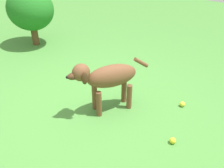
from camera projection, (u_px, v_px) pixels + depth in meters
ground at (92, 107)px, 2.92m from camera, size 14.00×14.00×0.00m
dog at (107, 78)px, 2.66m from camera, size 0.52×0.90×0.67m
tennis_ball_0 at (173, 141)px, 2.39m from camera, size 0.07×0.07×0.07m
tennis_ball_1 at (182, 104)px, 2.92m from camera, size 0.07×0.07×0.07m
shrub_near at (30, 9)px, 4.34m from camera, size 0.91×0.82×1.08m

